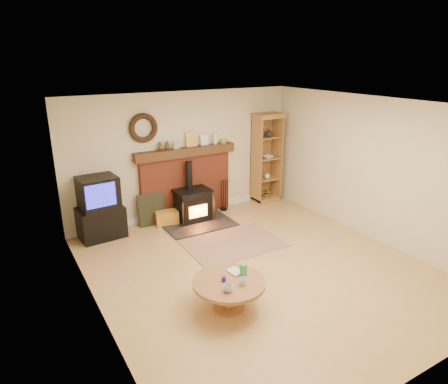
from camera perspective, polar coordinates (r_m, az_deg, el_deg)
ground at (r=6.60m, az=4.96°, el=-10.76°), size 5.50×5.50×0.00m
room_shell at (r=6.01m, az=4.76°, el=3.95°), size 5.02×5.52×2.61m
chimney_breast at (r=8.42m, az=-5.44°, el=1.84°), size 2.20×0.22×1.78m
wood_stove at (r=8.22m, az=-4.37°, el=-2.07°), size 1.40×1.00×1.24m
area_rug at (r=7.35m, az=1.35°, el=-7.39°), size 1.74×1.21×0.01m
tv_unit at (r=7.74m, az=-17.30°, el=-2.32°), size 0.85×0.63×1.19m
curio_cabinet at (r=9.25m, az=5.99°, el=4.83°), size 0.66×0.47×2.05m
firelog_box at (r=8.19m, az=-8.16°, el=-3.68°), size 0.50×0.37×0.28m
leaning_painting at (r=8.17m, az=-10.31°, el=-2.44°), size 0.55×0.15×0.65m
fire_tools at (r=8.85m, az=-0.01°, el=-1.62°), size 0.19×0.16×0.70m
coffee_table at (r=5.48m, az=0.76°, el=-13.30°), size 0.99×0.99×0.58m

